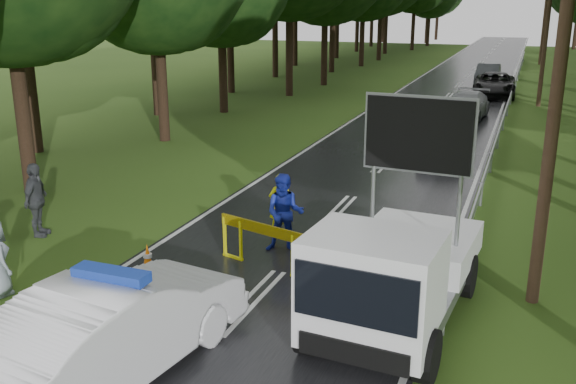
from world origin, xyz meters
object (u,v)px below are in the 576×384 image
at_px(work_truck, 393,272).
at_px(queue_car_second, 466,106).
at_px(queue_car_fourth, 488,74).
at_px(queue_car_first, 445,136).
at_px(barrier, 266,236).
at_px(civilian, 285,213).
at_px(officer, 280,205).
at_px(police_sedan, 116,327).
at_px(queue_car_third, 494,85).

distance_m(work_truck, queue_car_second, 22.46).
relative_size(queue_car_second, queue_car_fourth, 1.06).
height_order(queue_car_first, queue_car_fourth, queue_car_first).
xyz_separation_m(barrier, civilian, (0.01, 1.14, 0.15)).
xyz_separation_m(officer, queue_car_first, (2.65, 10.46, -0.07)).
height_order(police_sedan, queue_car_first, police_sedan).
bearing_deg(work_truck, queue_car_third, 94.85).
height_order(police_sedan, queue_car_third, police_sedan).
height_order(queue_car_first, queue_car_second, queue_car_first).
bearing_deg(queue_car_third, barrier, -98.30).
height_order(civilian, queue_car_fourth, civilian).
distance_m(police_sedan, queue_car_first, 17.42).
distance_m(queue_car_second, queue_car_fourth, 14.63).
relative_size(work_truck, queue_car_first, 1.19).
bearing_deg(queue_car_fourth, officer, -94.29).
bearing_deg(queue_car_third, queue_car_fourth, 95.16).
relative_size(queue_car_third, queue_car_fourth, 1.22).
bearing_deg(police_sedan, queue_car_second, -87.42).
height_order(police_sedan, queue_car_fourth, police_sedan).
height_order(queue_car_third, queue_car_fourth, queue_car_third).
height_order(queue_car_first, queue_car_third, queue_car_first).
relative_size(work_truck, civilian, 2.75).
xyz_separation_m(barrier, queue_car_first, (2.18, 12.52, -0.05)).
relative_size(police_sedan, work_truck, 1.00).
xyz_separation_m(barrier, queue_car_fourth, (2.12, 35.43, -0.08)).
bearing_deg(civilian, police_sedan, -109.89).
bearing_deg(queue_car_fourth, queue_car_second, -89.84).
relative_size(civilian, queue_car_fourth, 0.44).
relative_size(police_sedan, queue_car_second, 1.13).
height_order(work_truck, queue_car_third, work_truck).
xyz_separation_m(queue_car_third, queue_car_fourth, (-0.82, 6.00, -0.02)).
relative_size(work_truck, officer, 3.17).
bearing_deg(barrier, police_sedan, -80.87).
bearing_deg(queue_car_third, queue_car_second, -97.97).
height_order(barrier, queue_car_first, queue_car_first).
distance_m(police_sedan, queue_car_fourth, 40.20).
bearing_deg(civilian, officer, 103.30).
bearing_deg(officer, queue_car_third, -135.13).
relative_size(work_truck, barrier, 2.12).
relative_size(barrier, queue_car_second, 0.53).
distance_m(officer, queue_car_fourth, 33.47).
bearing_deg(work_truck, police_sedan, -136.32).
bearing_deg(police_sedan, barrier, -88.53).
xyz_separation_m(civilian, queue_car_second, (2.12, 19.66, -0.28)).
bearing_deg(queue_car_first, barrier, -103.11).
bearing_deg(officer, police_sedan, 50.92).
xyz_separation_m(queue_car_second, queue_car_third, (0.81, 8.63, 0.06)).
xyz_separation_m(police_sedan, officer, (0.12, 6.74, -0.01)).
bearing_deg(queue_car_first, civilian, -104.04).
distance_m(officer, civilian, 1.05).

